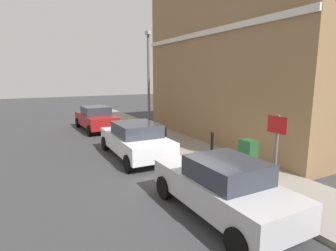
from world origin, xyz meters
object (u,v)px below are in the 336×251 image
car_red (96,118)px  bollard_near_cabinet (212,143)px  utility_cabinet (248,157)px  street_sign (276,145)px  car_silver (222,187)px  bollard_far_kerb (165,138)px  lamppost (149,78)px  car_white (136,139)px

car_red → bollard_near_cabinet: car_red is taller
utility_cabinet → street_sign: size_ratio=0.50×
car_silver → bollard_far_kerb: car_silver is taller
bollard_near_cabinet → lamppost: size_ratio=0.18×
bollard_near_cabinet → car_white: bearing=145.0°
car_silver → lamppost: size_ratio=0.72×
car_silver → lamppost: bearing=-14.0°
car_white → bollard_near_cabinet: (2.62, -1.84, -0.07)m
car_white → bollard_near_cabinet: size_ratio=4.29×
bollard_near_cabinet → lamppost: 6.31m
car_red → utility_cabinet: car_red is taller
car_red → street_sign: (1.62, -12.56, 0.89)m
car_white → utility_cabinet: (2.52, -3.96, -0.09)m
bollard_near_cabinet → bollard_far_kerb: (-1.22, 1.82, 0.00)m
car_silver → bollard_near_cabinet: (2.59, 3.81, -0.05)m
bollard_far_kerb → lamppost: 4.82m
utility_cabinet → car_white: bearing=122.5°
bollard_far_kerb → lamppost: lamppost is taller
car_silver → car_white: car_white is taller
car_silver → utility_cabinet: car_silver is taller
car_white → street_sign: 6.14m
bollard_far_kerb → street_sign: (0.18, -5.84, 0.96)m
car_silver → street_sign: street_sign is taller
car_red → lamppost: 4.48m
car_white → lamppost: size_ratio=0.78×
car_red → lamppost: (2.43, -2.79, 2.53)m
car_silver → lamppost: (2.36, 9.55, 2.55)m
car_white → bollard_far_kerb: size_ratio=4.29×
car_white → car_red: (-0.03, 6.70, 0.00)m
utility_cabinet → lamppost: 8.30m
bollard_near_cabinet → bollard_far_kerb: size_ratio=1.00×
car_red → street_sign: street_sign is taller
lamppost → bollard_far_kerb: bearing=-104.2°
car_white → car_red: size_ratio=1.03×
street_sign → lamppost: size_ratio=0.40×
bollard_near_cabinet → bollard_far_kerb: 2.19m
car_silver → bollard_far_kerb: 5.78m
car_white → utility_cabinet: bearing=-146.4°
car_silver → car_red: 12.34m
car_white → bollard_near_cabinet: car_white is taller
utility_cabinet → bollard_far_kerb: utility_cabinet is taller
car_silver → car_red: size_ratio=0.94×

